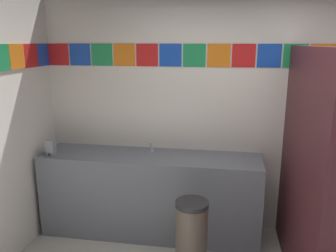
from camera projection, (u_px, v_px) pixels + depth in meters
The scene contains 6 objects.
wall_back at pixel (252, 115), 3.61m from camera, with size 4.52×0.09×2.59m.
vanity_counter at pixel (150, 194), 3.68m from camera, with size 2.31×0.55×0.89m.
faucet_center at pixel (152, 148), 3.65m from camera, with size 0.04×0.10×0.14m.
soap_dispenser at pixel (51, 148), 3.57m from camera, with size 0.09×0.09×0.16m.
stall_divider at pixel (328, 182), 2.59m from camera, with size 0.92×1.52×2.02m.
trash_bin at pixel (191, 240), 2.96m from camera, with size 0.29×0.29×0.74m.
Camera 1 is at (-0.31, -1.92, 2.05)m, focal length 36.32 mm.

